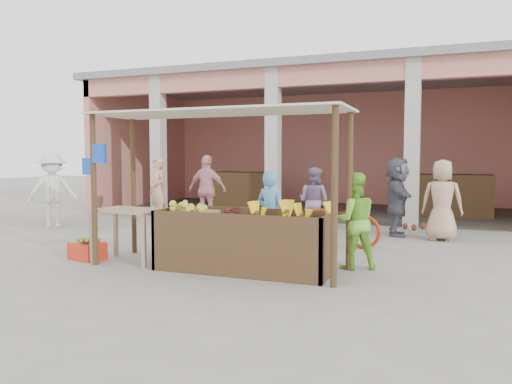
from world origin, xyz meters
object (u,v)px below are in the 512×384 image
at_px(fruit_stall, 244,244).
at_px(red_crate, 87,251).
at_px(motorcycle, 331,220).
at_px(vendor_blue, 271,213).
at_px(vendor_green, 354,218).
at_px(side_table, 129,218).

distance_m(fruit_stall, red_crate, 2.75).
bearing_deg(motorcycle, fruit_stall, 163.63).
relative_size(vendor_blue, vendor_green, 1.03).
height_order(fruit_stall, side_table, side_table).
distance_m(side_table, vendor_green, 3.57).
height_order(vendor_blue, vendor_green, vendor_blue).
distance_m(side_table, vendor_blue, 2.30).
bearing_deg(vendor_green, motorcycle, -91.95).
height_order(side_table, vendor_blue, vendor_blue).
xyz_separation_m(fruit_stall, motorcycle, (0.76, 2.45, 0.11)).
distance_m(vendor_blue, motorcycle, 1.82).
bearing_deg(side_table, vendor_green, 17.73).
bearing_deg(vendor_blue, red_crate, 33.15).
bearing_deg(vendor_green, fruit_stall, 1.25).
height_order(fruit_stall, red_crate, fruit_stall).
distance_m(fruit_stall, side_table, 2.01).
relative_size(fruit_stall, red_crate, 4.77).
height_order(fruit_stall, vendor_green, vendor_green).
xyz_separation_m(side_table, vendor_green, (3.47, 0.81, 0.05)).
relative_size(red_crate, vendor_blue, 0.34).
bearing_deg(side_table, fruit_stall, 6.79).
xyz_separation_m(red_crate, vendor_blue, (2.89, 0.94, 0.65)).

